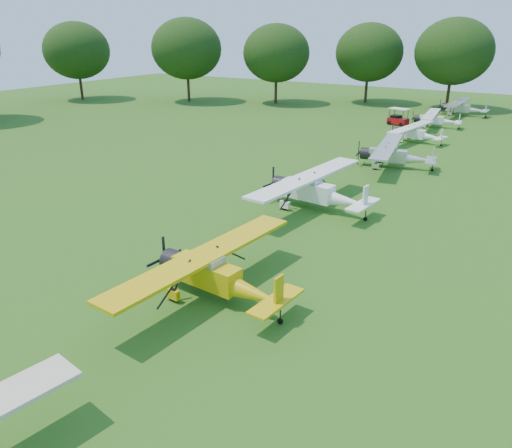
# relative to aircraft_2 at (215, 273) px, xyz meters

# --- Properties ---
(ground) EXTENTS (160.00, 160.00, 0.00)m
(ground) POSITION_rel_aircraft_2_xyz_m (-1.15, 6.95, -1.31)
(ground) COLOR #275816
(ground) RESTS_ON ground
(tree_belt) EXTENTS (137.36, 130.27, 14.52)m
(tree_belt) POSITION_rel_aircraft_2_xyz_m (2.42, 7.11, 6.72)
(tree_belt) COLOR black
(tree_belt) RESTS_ON ground
(aircraft_2) EXTENTS (7.18, 11.44, 2.25)m
(aircraft_2) POSITION_rel_aircraft_2_xyz_m (0.00, 0.00, 0.00)
(aircraft_2) COLOR #D6B309
(aircraft_2) RESTS_ON ground
(aircraft_3) EXTENTS (7.65, 12.18, 2.39)m
(aircraft_3) POSITION_rel_aircraft_2_xyz_m (-1.30, 13.29, 0.08)
(aircraft_3) COLOR white
(aircraft_3) RESTS_ON ground
(aircraft_4) EXTENTS (6.80, 10.75, 2.11)m
(aircraft_4) POSITION_rel_aircraft_2_xyz_m (-0.00, 26.56, -0.08)
(aircraft_4) COLOR silver
(aircraft_4) RESTS_ON ground
(aircraft_5) EXTENTS (5.86, 9.28, 1.82)m
(aircraft_5) POSITION_rel_aircraft_2_xyz_m (-1.09, 37.88, -0.25)
(aircraft_5) COLOR white
(aircraft_5) RESTS_ON ground
(aircraft_6) EXTENTS (5.82, 9.26, 1.82)m
(aircraft_6) POSITION_rel_aircraft_2_xyz_m (-1.33, 47.65, -0.25)
(aircraft_6) COLOR white
(aircraft_6) RESTS_ON ground
(aircraft_7) EXTENTS (6.48, 10.30, 2.03)m
(aircraft_7) POSITION_rel_aircraft_2_xyz_m (-0.20, 58.41, -0.13)
(aircraft_7) COLOR silver
(aircraft_7) RESTS_ON ground
(golf_cart) EXTENTS (2.68, 2.00, 2.06)m
(golf_cart) POSITION_rel_aircraft_2_xyz_m (-5.68, 46.92, -0.62)
(golf_cart) COLOR #AD0C11
(golf_cart) RESTS_ON ground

